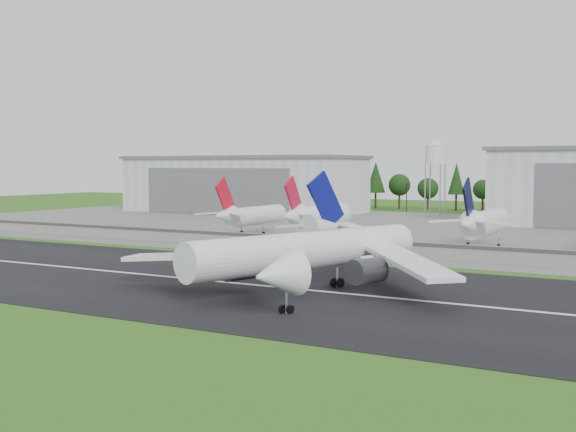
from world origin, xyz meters
The scene contains 13 objects.
ground centered at (0.00, 0.00, 0.00)m, with size 600.00×600.00×0.00m, color #325A15.
runway centered at (0.00, 10.00, 0.05)m, with size 320.00×60.00×0.10m, color black.
runway_centerline centered at (0.00, 10.00, 0.11)m, with size 220.00×1.00×0.02m, color white.
apron centered at (0.00, 120.00, 0.05)m, with size 320.00×150.00×0.10m, color slate.
blast_fence centered at (0.00, 54.99, 1.81)m, with size 240.00×0.61×3.50m.
hangar_west centered at (-80.00, 164.92, 11.63)m, with size 97.00×44.00×23.20m.
water_tower centered at (-5.00, 185.00, 24.55)m, with size 8.40×8.40×29.40m.
utility_poles centered at (0.00, 200.00, 0.00)m, with size 230.00×3.00×12.00m, color black, non-canonical shape.
treeline centered at (0.00, 215.00, 0.00)m, with size 320.00×16.00×22.00m, color black, non-canonical shape.
main_airliner centered at (30.79, 9.59, 4.89)m, with size 53.94×57.52×18.17m.
parked_jet_red_a centered at (-21.70, 76.51, 5.89)m, with size 7.36×31.29×16.37m.
parked_jet_red_b centered at (-1.82, 76.58, 6.33)m, with size 7.36×31.29×16.85m.
parked_jet_navy centered at (40.69, 76.57, 6.23)m, with size 7.36×31.29×16.74m.
Camera 1 is at (81.92, -87.30, 19.20)m, focal length 45.00 mm.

